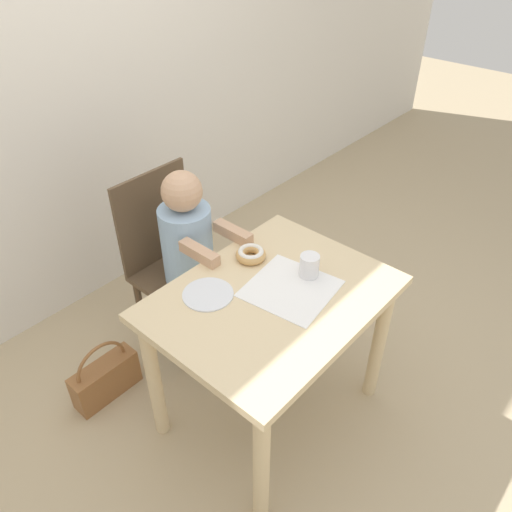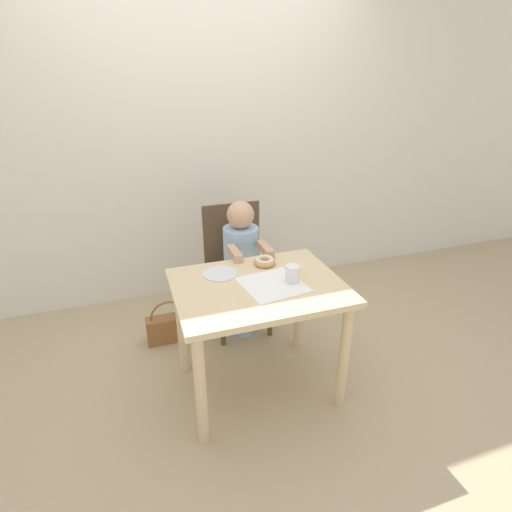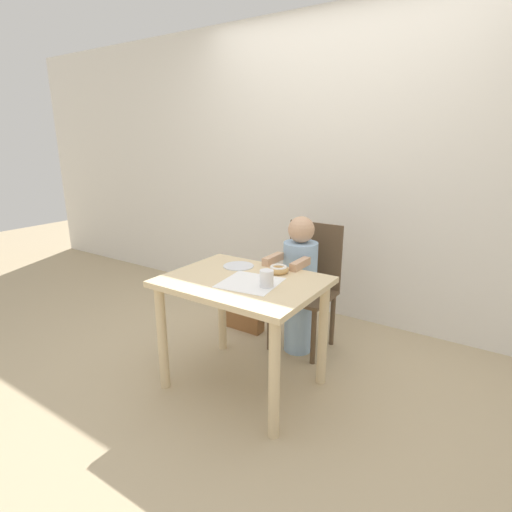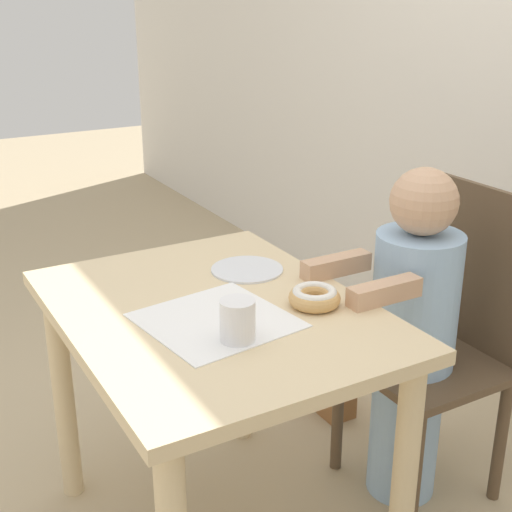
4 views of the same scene
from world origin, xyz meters
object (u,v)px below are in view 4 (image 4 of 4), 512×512
Objects in this scene: child_figure at (411,339)px; handbag at (319,374)px; chair at (442,342)px; cup at (238,321)px; donut at (315,296)px.

handbag is (-0.52, 0.06, -0.40)m from child_figure.
cup is at bearing -81.66° from chair.
handbag is at bearing 133.12° from cup.
chair is at bearing 98.34° from cup.
donut is 0.39× the size of handbag.
cup reaches higher than donut.
cup is at bearing -80.01° from child_figure.
cup is (0.11, -0.74, 0.29)m from chair.
handbag is (-0.52, -0.06, -0.36)m from chair.
donut is 0.26m from cup.
chair is 0.80m from cup.
chair is 7.23× the size of donut.
child_figure is at bearing -90.00° from chair.
child_figure is at bearing 95.95° from donut.
child_figure is 0.67m from cup.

